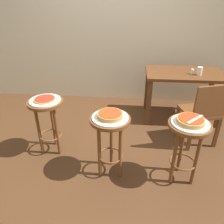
{
  "coord_description": "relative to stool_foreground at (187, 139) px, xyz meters",
  "views": [
    {
      "loc": [
        0.27,
        -2.15,
        1.78
      ],
      "look_at": [
        0.09,
        -0.07,
        0.62
      ],
      "focal_mm": 35.94,
      "sensor_mm": 36.0,
      "label": 1
    }
  ],
  "objects": [
    {
      "name": "ground_plane",
      "position": [
        -0.83,
        0.35,
        -0.51
      ],
      "size": [
        6.0,
        6.0,
        0.0
      ],
      "primitive_type": "plane",
      "color": "#4C2D19"
    },
    {
      "name": "cup_near_edge",
      "position": [
        0.38,
        1.24,
        0.27
      ],
      "size": [
        0.07,
        0.07,
        0.11
      ],
      "primitive_type": "cylinder",
      "color": "silver",
      "rests_on": "dining_table"
    },
    {
      "name": "pizza_server_knife",
      "position": [
        0.03,
        -0.02,
        0.24
      ],
      "size": [
        0.18,
        0.17,
        0.01
      ],
      "primitive_type": "cube",
      "rotation": [
        0.0,
        0.0,
        0.75
      ],
      "color": "silver",
      "rests_on": "pizza_foreground"
    },
    {
      "name": "stool_leftside",
      "position": [
        -1.49,
        0.35,
        0.0
      ],
      "size": [
        0.4,
        0.4,
        0.69
      ],
      "color": "brown",
      "rests_on": "ground_plane"
    },
    {
      "name": "stool_middle",
      "position": [
        -0.74,
        0.04,
        0.0
      ],
      "size": [
        0.4,
        0.4,
        0.69
      ],
      "color": "brown",
      "rests_on": "ground_plane"
    },
    {
      "name": "condiment_shaker",
      "position": [
        0.29,
        1.26,
        0.25
      ],
      "size": [
        0.04,
        0.04,
        0.07
      ],
      "primitive_type": "cylinder",
      "color": "white",
      "rests_on": "dining_table"
    },
    {
      "name": "pizza_middle",
      "position": [
        -0.74,
        0.04,
        0.21
      ],
      "size": [
        0.25,
        0.25,
        0.05
      ],
      "color": "#B78442",
      "rests_on": "serving_plate_middle"
    },
    {
      "name": "pizza_leftside",
      "position": [
        -1.49,
        0.35,
        0.2
      ],
      "size": [
        0.24,
        0.24,
        0.02
      ],
      "color": "tan",
      "rests_on": "serving_plate_leftside"
    },
    {
      "name": "wooden_chair",
      "position": [
        0.32,
        0.66,
        -0.05
      ],
      "size": [
        0.5,
        0.5,
        0.85
      ],
      "color": "brown",
      "rests_on": "ground_plane"
    },
    {
      "name": "dining_table",
      "position": [
        0.21,
        1.33,
        0.1
      ],
      "size": [
        1.1,
        0.62,
        0.73
      ],
      "color": "#5B3319",
      "rests_on": "ground_plane"
    },
    {
      "name": "serving_plate_leftside",
      "position": [
        -1.49,
        0.35,
        0.18
      ],
      "size": [
        0.34,
        0.34,
        0.01
      ],
      "primitive_type": "cylinder",
      "color": "silver",
      "rests_on": "stool_leftside"
    },
    {
      "name": "back_wall",
      "position": [
        -0.83,
        2.0,
        0.99
      ],
      "size": [
        6.0,
        0.1,
        3.0
      ],
      "primitive_type": "cube",
      "color": "beige",
      "rests_on": "ground_plane"
    },
    {
      "name": "serving_plate_foreground",
      "position": [
        0.0,
        0.0,
        0.18
      ],
      "size": [
        0.35,
        0.35,
        0.01
      ],
      "primitive_type": "cylinder",
      "color": "white",
      "rests_on": "stool_foreground"
    },
    {
      "name": "pizza_foreground",
      "position": [
        0.0,
        0.0,
        0.21
      ],
      "size": [
        0.25,
        0.25,
        0.05
      ],
      "color": "tan",
      "rests_on": "serving_plate_foreground"
    },
    {
      "name": "serving_plate_middle",
      "position": [
        -0.74,
        0.04,
        0.18
      ],
      "size": [
        0.35,
        0.35,
        0.01
      ],
      "primitive_type": "cylinder",
      "color": "white",
      "rests_on": "stool_middle"
    },
    {
      "name": "stool_foreground",
      "position": [
        0.0,
        0.0,
        0.0
      ],
      "size": [
        0.4,
        0.4,
        0.69
      ],
      "color": "brown",
      "rests_on": "ground_plane"
    }
  ]
}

